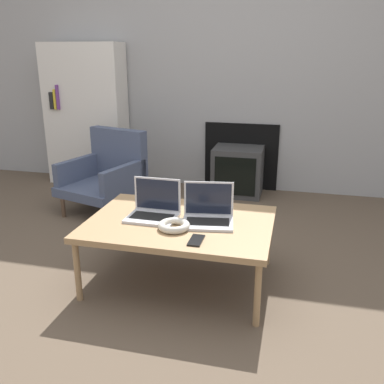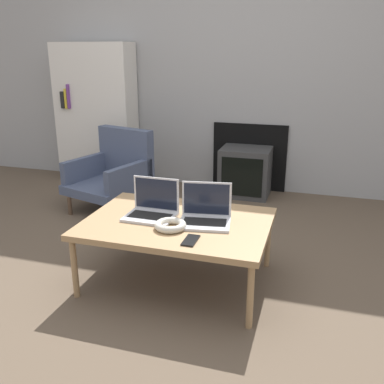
# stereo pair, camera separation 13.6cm
# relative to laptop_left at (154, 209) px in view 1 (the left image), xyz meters

# --- Properties ---
(ground_plane) EXTENTS (14.00, 14.00, 0.00)m
(ground_plane) POSITION_rel_laptop_left_xyz_m (0.17, -0.14, -0.45)
(ground_plane) COLOR brown
(wall_back) EXTENTS (7.00, 0.08, 2.60)m
(wall_back) POSITION_rel_laptop_left_xyz_m (0.17, 1.98, 0.84)
(wall_back) COLOR #999999
(wall_back) RESTS_ON ground_plane
(table) EXTENTS (1.09, 0.78, 0.40)m
(table) POSITION_rel_laptop_left_xyz_m (0.17, -0.03, -0.08)
(table) COLOR #9E7A51
(table) RESTS_ON ground_plane
(laptop_left) EXTENTS (0.30, 0.23, 0.23)m
(laptop_left) POSITION_rel_laptop_left_xyz_m (0.00, 0.00, 0.00)
(laptop_left) COLOR silver
(laptop_left) RESTS_ON table
(laptop_right) EXTENTS (0.33, 0.27, 0.23)m
(laptop_right) POSITION_rel_laptop_left_xyz_m (0.34, -0.00, 0.00)
(laptop_right) COLOR silver
(laptop_right) RESTS_ON table
(headphones) EXTENTS (0.18, 0.18, 0.04)m
(headphones) POSITION_rel_laptop_left_xyz_m (0.17, -0.15, -0.03)
(headphones) COLOR beige
(headphones) RESTS_ON table
(phone) EXTENTS (0.07, 0.14, 0.01)m
(phone) POSITION_rel_laptop_left_xyz_m (0.33, -0.28, -0.05)
(phone) COLOR black
(phone) RESTS_ON table
(tv) EXTENTS (0.47, 0.40, 0.47)m
(tv) POSITION_rel_laptop_left_xyz_m (0.27, 1.74, -0.22)
(tv) COLOR #383838
(tv) RESTS_ON ground_plane
(armchair) EXTENTS (0.73, 0.76, 0.69)m
(armchair) POSITION_rel_laptop_left_xyz_m (-0.82, 1.12, -0.13)
(armchair) COLOR #47516B
(armchair) RESTS_ON ground_plane
(bookshelf) EXTENTS (0.83, 0.32, 1.44)m
(bookshelf) POSITION_rel_laptop_left_xyz_m (-1.34, 1.79, 0.27)
(bookshelf) COLOR silver
(bookshelf) RESTS_ON ground_plane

